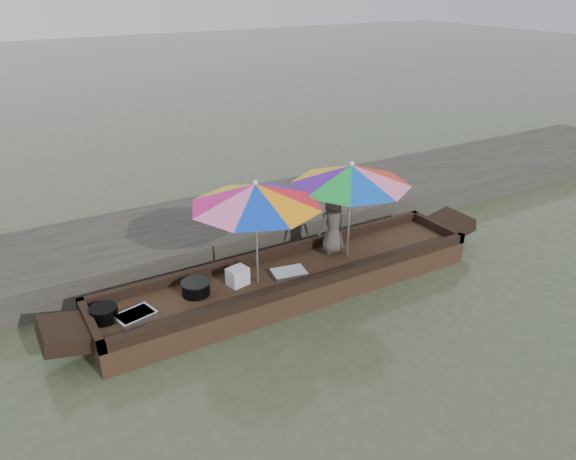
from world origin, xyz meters
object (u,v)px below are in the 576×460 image
cooking_pot (104,314)px  supply_bag (238,276)px  boat_hull (291,282)px  vendor (333,223)px  umbrella_stern (349,211)px  charcoal_grill (196,289)px  tray_crayfish (135,317)px  tray_scallop (289,273)px  umbrella_bow (257,233)px

cooking_pot → supply_bag: (1.87, -0.05, 0.04)m
supply_bag → boat_hull: bearing=-5.1°
boat_hull → vendor: bearing=15.5°
vendor → umbrella_stern: umbrella_stern is taller
charcoal_grill → supply_bag: supply_bag is taller
tray_crayfish → umbrella_stern: umbrella_stern is taller
boat_hull → cooking_pot: size_ratio=16.71×
tray_crayfish → vendor: 3.33m
tray_scallop → charcoal_grill: (-1.39, 0.18, 0.06)m
tray_scallop → supply_bag: bearing=170.6°
supply_bag → vendor: (1.75, 0.18, 0.37)m
tray_crayfish → charcoal_grill: bearing=11.9°
cooking_pot → tray_scallop: bearing=-3.9°
charcoal_grill → umbrella_bow: (0.90, -0.13, 0.68)m
boat_hull → vendor: vendor is taller
charcoal_grill → umbrella_stern: (2.49, -0.13, 0.68)m
tray_scallop → umbrella_stern: 1.33m
charcoal_grill → umbrella_bow: 1.14m
cooking_pot → tray_crayfish: (0.34, -0.20, -0.05)m
cooking_pot → vendor: bearing=1.9°
cooking_pot → supply_bag: supply_bag is taller
boat_hull → charcoal_grill: size_ratio=15.42×
vendor → umbrella_stern: (0.12, -0.25, 0.28)m
tray_crayfish → umbrella_stern: 3.48m
boat_hull → supply_bag: bearing=174.9°
vendor → tray_scallop: bearing=12.8°
tray_scallop → umbrella_bow: (-0.49, 0.05, 0.74)m
umbrella_bow → vendor: bearing=9.7°
tray_crayfish → umbrella_bow: (1.81, 0.07, 0.73)m
vendor → umbrella_stern: size_ratio=0.55×
umbrella_bow → umbrella_stern: bearing=0.0°
tray_crayfish → supply_bag: size_ratio=1.76×
tray_scallop → charcoal_grill: bearing=172.7°
boat_hull → umbrella_bow: 1.11m
boat_hull → charcoal_grill: (-1.47, 0.13, 0.27)m
cooking_pot → tray_scallop: 2.65m
charcoal_grill → umbrella_stern: size_ratio=0.21×
charcoal_grill → umbrella_stern: umbrella_stern is taller
vendor → charcoal_grill: bearing=-1.3°
supply_bag → umbrella_stern: umbrella_stern is taller
tray_scallop → umbrella_bow: bearing=174.0°
tray_scallop → supply_bag: (-0.77, 0.13, 0.10)m
boat_hull → umbrella_stern: size_ratio=3.30×
boat_hull → tray_crayfish: bearing=-178.4°
umbrella_stern → vendor: bearing=115.2°
boat_hull → supply_bag: (-0.85, 0.08, 0.30)m
umbrella_stern → tray_scallop: bearing=-177.3°
umbrella_bow → tray_crayfish: bearing=-177.9°
tray_crayfish → supply_bag: bearing=5.3°
boat_hull → cooking_pot: bearing=177.3°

